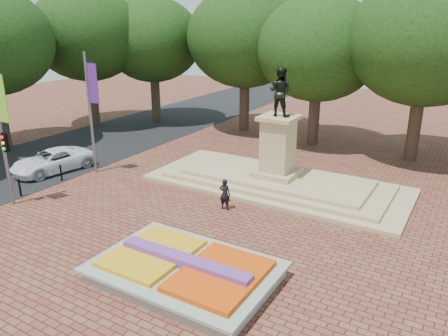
% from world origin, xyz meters
% --- Properties ---
extents(ground, '(90.00, 90.00, 0.00)m').
position_xyz_m(ground, '(0.00, 0.00, 0.00)').
color(ground, brown).
rests_on(ground, ground).
extents(asphalt_street, '(9.00, 90.00, 0.02)m').
position_xyz_m(asphalt_street, '(-15.00, 5.00, 0.01)').
color(asphalt_street, black).
rests_on(asphalt_street, ground).
extents(flower_bed, '(6.30, 4.30, 0.91)m').
position_xyz_m(flower_bed, '(1.03, -2.00, 0.38)').
color(flower_bed, gray).
rests_on(flower_bed, ground).
extents(monument, '(14.00, 6.00, 6.40)m').
position_xyz_m(monument, '(0.00, 8.00, 0.88)').
color(monument, tan).
rests_on(monument, ground).
extents(tree_row_back, '(44.80, 8.80, 10.43)m').
position_xyz_m(tree_row_back, '(2.33, 18.00, 6.67)').
color(tree_row_back, '#3C2820').
rests_on(tree_row_back, ground).
extents(van, '(3.05, 5.10, 1.33)m').
position_xyz_m(van, '(-12.47, 3.26, 0.66)').
color(van, white).
rests_on(van, ground).
extents(pedestrian, '(0.60, 0.42, 1.56)m').
position_xyz_m(pedestrian, '(-0.84, 3.86, 0.78)').
color(pedestrian, black).
rests_on(pedestrian, ground).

